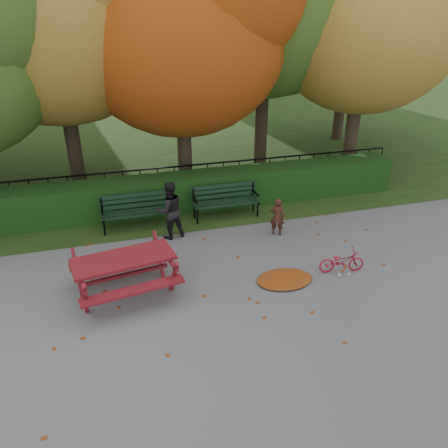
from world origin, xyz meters
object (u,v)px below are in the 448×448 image
object	(u,v)px
picnic_table	(124,266)
adult	(170,210)
tree_c	(193,22)
bench_right	(225,199)
tree_g	(364,1)
tree_e	(382,11)
bench_left	(136,209)
child	(277,217)
bicycle	(342,261)

from	to	relation	value
picnic_table	adult	size ratio (longest dim) A/B	1.49
tree_c	bench_right	distance (m)	4.87
adult	tree_g	bearing A→B (deg)	-154.31
tree_c	adult	world-z (taller)	tree_c
tree_e	tree_g	bearing A→B (deg)	65.60
bench_left	child	size ratio (longest dim) A/B	1.82
bench_left	picnic_table	world-z (taller)	picnic_table
child	bench_right	bearing A→B (deg)	-30.91
tree_c	bench_left	world-z (taller)	tree_c
tree_e	bicycle	xyz separation A→B (m)	(-3.76, -5.48, -4.82)
tree_c	bench_right	size ratio (longest dim) A/B	4.44
tree_e	tree_g	distance (m)	4.39
tree_g	picnic_table	size ratio (longest dim) A/B	3.91
adult	bicycle	bearing A→B (deg)	129.76
tree_c	child	xyz separation A→B (m)	(1.22, -3.66, -4.33)
bench_right	picnic_table	bearing A→B (deg)	-134.57
bicycle	tree_c	bearing A→B (deg)	28.17
tree_c	picnic_table	size ratio (longest dim) A/B	3.65
tree_g	child	bearing A→B (deg)	-130.06
tree_c	adult	xyz separation A→B (m)	(-1.38, -3.06, -4.09)
tree_g	picnic_table	world-z (taller)	tree_g
tree_e	adult	distance (m)	8.78
tree_g	bench_right	distance (m)	10.61
tree_e	bench_right	size ratio (longest dim) A/B	4.53
bench_left	bicycle	size ratio (longest dim) A/B	1.81
picnic_table	bicycle	xyz separation A→B (m)	(4.57, -0.45, -0.39)
child	bench_left	bearing A→B (deg)	2.09
tree_g	bench_left	xyz separation A→B (m)	(-9.63, -6.06, -4.85)
picnic_table	child	xyz separation A→B (m)	(3.87, 1.55, -0.16)
tree_g	tree_e	bearing A→B (deg)	-114.40
tree_g	child	world-z (taller)	tree_g
tree_c	picnic_table	xyz separation A→B (m)	(-2.65, -5.22, -4.17)
picnic_table	bench_right	bearing A→B (deg)	36.07
child	adult	bearing A→B (deg)	11.76
picnic_table	tree_e	bearing A→B (deg)	21.72
bench_right	picnic_table	world-z (taller)	picnic_table
tree_c	bicycle	distance (m)	7.53
bench_right	bicycle	world-z (taller)	bench_right
tree_e	picnic_table	world-z (taller)	tree_e
tree_e	bicycle	distance (m)	8.21
picnic_table	tree_c	bearing A→B (deg)	53.74
bicycle	bench_left	bearing A→B (deg)	59.37
bench_right	tree_c	bearing A→B (deg)	96.70
tree_e	bench_left	world-z (taller)	tree_e
picnic_table	adult	bearing A→B (deg)	50.27
bench_left	picnic_table	distance (m)	3.00
bench_left	adult	world-z (taller)	adult
tree_g	bicycle	distance (m)	12.12
bicycle	child	bearing A→B (deg)	28.71
picnic_table	bicycle	distance (m)	4.61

